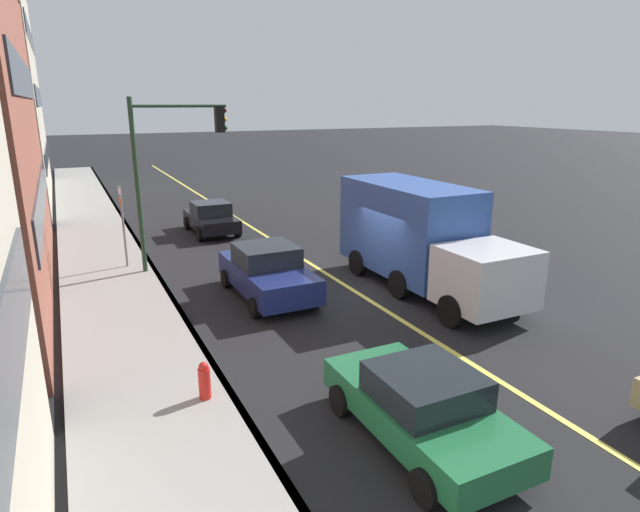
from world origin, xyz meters
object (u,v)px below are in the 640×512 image
(street_sign_post, at_px, (123,221))
(fire_hydrant, at_px, (205,384))
(car_green, at_px, (422,405))
(truck_blue, at_px, (420,236))
(car_navy, at_px, (267,272))
(car_black, at_px, (211,218))
(traffic_light_mast, at_px, (171,156))

(street_sign_post, bearing_deg, fire_hydrant, -178.28)
(street_sign_post, bearing_deg, car_green, -164.99)
(car_green, xyz_separation_m, street_sign_post, (13.02, 3.49, 1.10))
(car_green, height_order, truck_blue, truck_blue)
(car_navy, distance_m, street_sign_post, 6.13)
(car_navy, bearing_deg, car_black, -3.91)
(car_green, distance_m, traffic_light_mast, 12.72)
(car_green, bearing_deg, car_navy, -1.04)
(street_sign_post, xyz_separation_m, fire_hydrant, (-10.15, -0.30, -1.35))
(car_black, xyz_separation_m, street_sign_post, (-4.32, 4.26, 1.09))
(traffic_light_mast, distance_m, street_sign_post, 2.98)
(car_navy, distance_m, truck_blue, 5.04)
(fire_hydrant, bearing_deg, street_sign_post, 1.72)
(car_navy, distance_m, fire_hydrant, 6.29)
(car_navy, relative_size, car_green, 1.06)
(truck_blue, relative_size, traffic_light_mast, 1.22)
(car_green, relative_size, car_black, 1.04)
(car_navy, relative_size, traffic_light_mast, 0.72)
(car_black, bearing_deg, truck_blue, -158.45)
(car_black, height_order, fire_hydrant, car_black)
(car_black, bearing_deg, traffic_light_mast, 153.61)
(truck_blue, relative_size, street_sign_post, 2.38)
(car_green, xyz_separation_m, traffic_light_mast, (12.13, 1.81, 3.39))
(car_green, relative_size, street_sign_post, 1.33)
(truck_blue, bearing_deg, car_black, 21.55)
(car_navy, bearing_deg, traffic_light_mast, 26.47)
(car_black, distance_m, fire_hydrant, 15.00)
(fire_hydrant, bearing_deg, traffic_light_mast, -8.45)
(traffic_light_mast, bearing_deg, fire_hydrant, 171.55)
(car_navy, xyz_separation_m, car_green, (-8.19, 0.15, -0.10))
(traffic_light_mast, relative_size, fire_hydrant, 6.45)
(car_navy, relative_size, street_sign_post, 1.41)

